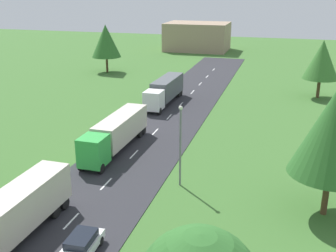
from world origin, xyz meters
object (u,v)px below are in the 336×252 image
tree_maple (335,130)px  tree_elm (106,41)px  truck_lead (1,223)px  tree_pine (322,60)px  lamppost_second (180,142)px  truck_third (165,90)px  car_second (81,245)px  distant_building (197,37)px  truck_second (116,132)px

tree_maple → tree_elm: (-39.78, 47.34, -0.66)m
truck_lead → tree_pine: tree_pine is taller
truck_lead → lamppost_second: bearing=54.9°
truck_lead → truck_third: 38.74m
car_second → distant_building: bearing=97.5°
truck_third → car_second: truck_third is taller
truck_third → truck_lead: bearing=-90.0°
truck_second → car_second: bearing=-74.5°
truck_lead → distant_building: bearing=94.2°
truck_third → tree_maple: 35.16m
truck_lead → tree_pine: 54.19m
truck_third → car_second: 38.15m
tree_maple → car_second: bearing=-147.5°
truck_third → lamppost_second: bearing=-70.7°
tree_maple → tree_elm: bearing=130.0°
truck_second → distant_building: (-7.08, 74.36, 1.62)m
truck_lead → car_second: 5.55m
truck_third → tree_elm: size_ratio=1.29×
tree_maple → tree_elm: size_ratio=1.09×
truck_lead → tree_pine: (22.77, 49.02, 3.97)m
lamppost_second → tree_pine: (13.68, 36.09, 1.90)m
tree_maple → tree_pine: tree_maple is taller
car_second → distant_building: 93.34m
tree_pine → distant_building: 53.48m
truck_second → lamppost_second: (8.85, -6.20, 2.14)m
truck_third → distant_building: bearing=97.1°
truck_lead → truck_second: 19.13m
lamppost_second → truck_lead: bearing=-125.1°
car_second → tree_pine: 51.39m
tree_elm → truck_second: bearing=-64.7°
truck_lead → truck_third: truck_third is taller
truck_lead → car_second: truck_lead is taller
truck_third → car_second: size_ratio=2.98×
distant_building → truck_third: bearing=-82.9°
truck_second → distant_building: 74.71m
truck_second → distant_building: distant_building is taller
tree_pine → distant_building: bearing=123.7°
truck_second → truck_third: truck_third is taller
car_second → tree_pine: size_ratio=0.46×
car_second → truck_second: bearing=105.5°
truck_third → lamppost_second: 27.44m
truck_third → tree_pine: size_ratio=1.36×
tree_elm → tree_pine: bearing=-13.1°
lamppost_second → distant_building: 82.12m
lamppost_second → tree_elm: 53.33m
truck_lead → car_second: bearing=10.5°
tree_pine → truck_third: bearing=-155.7°
truck_second → tree_maple: 23.11m
tree_elm → distant_building: size_ratio=0.58×
tree_maple → distant_building: bearing=108.9°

